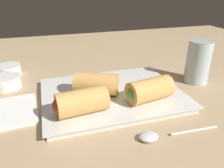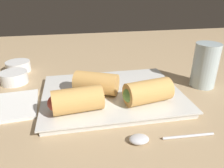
# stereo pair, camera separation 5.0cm
# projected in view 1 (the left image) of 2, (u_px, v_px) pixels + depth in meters

# --- Properties ---
(table_surface) EXTENTS (1.80, 1.40, 0.02)m
(table_surface) POSITION_uv_depth(u_px,v_px,m) (95.00, 99.00, 0.53)
(table_surface) COLOR tan
(table_surface) RESTS_ON ground
(serving_plate) EXTENTS (0.32, 0.25, 0.01)m
(serving_plate) POSITION_uv_depth(u_px,v_px,m) (112.00, 94.00, 0.51)
(serving_plate) COLOR silver
(serving_plate) RESTS_ON table_surface
(roll_front_left) EXTENTS (0.11, 0.07, 0.05)m
(roll_front_left) POSITION_uv_depth(u_px,v_px,m) (148.00, 90.00, 0.46)
(roll_front_left) COLOR #DBA356
(roll_front_left) RESTS_ON serving_plate
(roll_front_right) EXTENTS (0.11, 0.09, 0.05)m
(roll_front_right) POSITION_uv_depth(u_px,v_px,m) (96.00, 83.00, 0.49)
(roll_front_right) COLOR #DBA356
(roll_front_right) RESTS_ON serving_plate
(roll_back_left) EXTENTS (0.11, 0.06, 0.05)m
(roll_back_left) POSITION_uv_depth(u_px,v_px,m) (80.00, 102.00, 0.41)
(roll_back_left) COLOR #DBA356
(roll_back_left) RESTS_ON serving_plate
(dipping_bowl_near) EXTENTS (0.07, 0.07, 0.03)m
(dipping_bowl_near) POSITION_uv_depth(u_px,v_px,m) (6.00, 81.00, 0.56)
(dipping_bowl_near) COLOR white
(dipping_bowl_near) RESTS_ON table_surface
(dipping_bowl_far) EXTENTS (0.07, 0.07, 0.03)m
(dipping_bowl_far) POSITION_uv_depth(u_px,v_px,m) (8.00, 70.00, 0.63)
(dipping_bowl_far) COLOR white
(dipping_bowl_far) RESTS_ON table_surface
(spoon) EXTENTS (0.15, 0.03, 0.01)m
(spoon) POSITION_uv_depth(u_px,v_px,m) (157.00, 136.00, 0.38)
(spoon) COLOR silver
(spoon) RESTS_ON table_surface
(drinking_glass) EXTENTS (0.06, 0.06, 0.11)m
(drinking_glass) POSITION_uv_depth(u_px,v_px,m) (197.00, 62.00, 0.58)
(drinking_glass) COLOR silver
(drinking_glass) RESTS_ON table_surface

